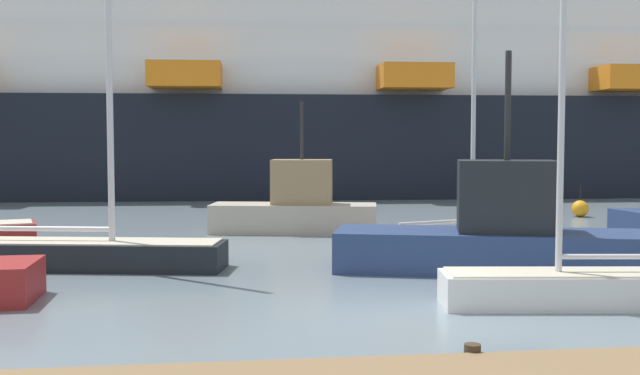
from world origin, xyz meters
TOP-DOWN VIEW (x-y plane):
  - ground_plane at (0.00, 0.00)m, footprint 600.00×600.00m
  - sailboat_1 at (3.71, 7.96)m, footprint 6.07×3.19m
  - sailboat_2 at (-7.08, 6.25)m, footprint 7.35×2.88m
  - sailboat_5 at (3.84, 0.27)m, footprint 5.87×2.01m
  - fishing_boat_0 at (-0.88, 13.57)m, footprint 6.45×3.07m
  - fishing_boat_3 at (3.57, 4.54)m, footprint 8.46×4.44m
  - channel_buoy_0 at (12.51, 17.84)m, footprint 0.76×0.76m
  - cruise_ship at (13.96, 35.99)m, footprint 112.34×21.03m

SIDE VIEW (x-z plane):
  - ground_plane at x=0.00m, z-range 0.00..0.00m
  - channel_buoy_0 at x=12.51m, z-range -0.34..1.10m
  - sailboat_2 at x=-7.08m, z-range -4.78..5.90m
  - sailboat_1 at x=3.71m, z-range -5.08..6.19m
  - sailboat_5 at x=3.84m, z-range -5.20..6.34m
  - fishing_boat_0 at x=-0.88m, z-range -1.51..3.42m
  - fishing_boat_3 at x=3.57m, z-range -1.92..3.87m
  - cruise_ship at x=13.96m, z-range -3.88..17.92m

